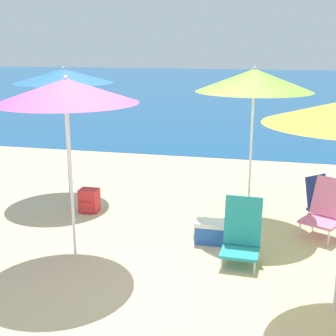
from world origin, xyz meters
The scene contains 10 objects.
ground_plane centered at (0.00, 0.00, 0.00)m, with size 60.00×60.00×0.00m, color #D1BA89.
sea_water centered at (0.00, 25.87, 0.00)m, with size 60.00×40.00×0.01m.
beach_umbrella_purple centered at (-0.52, 0.11, 2.13)m, with size 1.73×1.73×2.32m.
beach_umbrella_blue centered at (-1.72, 2.54, 2.13)m, with size 1.72×1.72×2.29m.
beach_umbrella_lime centered at (1.56, 2.03, 2.15)m, with size 1.73×1.73×2.36m.
beach_chair_teal centered at (1.58, 0.49, 0.37)m, with size 0.48×0.52×0.82m.
beach_chair_pink centered at (2.67, 1.59, 0.40)m, with size 0.72×0.76×0.82m.
beach_chair_navy centered at (2.67, 2.28, 0.30)m, with size 0.67×0.68×0.67m.
backpack_red centered at (-0.99, 1.71, 0.19)m, with size 0.30×0.27×0.38m.
cooler_box centered at (1.14, 0.97, 0.16)m, with size 0.46×0.29×0.31m.
Camera 1 is at (1.95, -5.02, 2.68)m, focal length 50.00 mm.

